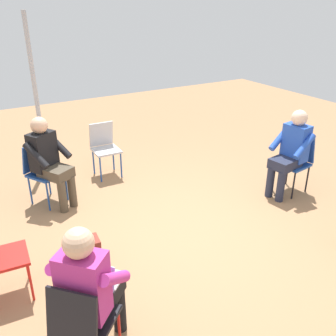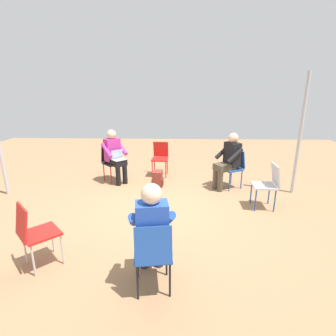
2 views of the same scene
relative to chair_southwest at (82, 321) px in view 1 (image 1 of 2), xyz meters
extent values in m
plane|color=#99704C|center=(1.57, 1.19, -0.50)|extent=(14.00, 14.00, 0.00)
cube|color=black|center=(0.05, 0.05, -0.06)|extent=(0.57, 0.57, 0.03)
cylinder|color=red|center=(0.06, 0.29, -0.29)|extent=(0.02, 0.02, 0.42)
cylinder|color=red|center=(0.29, 0.04, -0.29)|extent=(0.02, 0.02, 0.42)
cube|color=black|center=(-0.08, -0.08, 0.15)|extent=(0.33, 0.34, 0.40)
cube|color=#1E4799|center=(0.42, 2.77, -0.06)|extent=(0.55, 0.55, 0.03)
cylinder|color=#1E4799|center=(0.65, 2.71, -0.29)|extent=(0.02, 0.02, 0.42)
cylinder|color=#1E4799|center=(0.36, 2.54, -0.29)|extent=(0.02, 0.02, 0.42)
cylinder|color=#1E4799|center=(0.48, 3.00, -0.29)|extent=(0.02, 0.02, 0.42)
cylinder|color=#1E4799|center=(0.19, 2.84, -0.29)|extent=(0.02, 0.02, 0.42)
cube|color=#1E4799|center=(0.33, 2.94, 0.15)|extent=(0.38, 0.27, 0.40)
cube|color=red|center=(-0.36, 1.14, -0.06)|extent=(0.43, 0.43, 0.03)
cylinder|color=red|center=(-0.17, 1.30, -0.29)|extent=(0.02, 0.02, 0.42)
cylinder|color=red|center=(-0.20, 0.96, -0.29)|extent=(0.02, 0.02, 0.42)
cube|color=#B7B7BC|center=(1.45, 3.17, -0.06)|extent=(0.41, 0.41, 0.03)
cylinder|color=#1E4799|center=(1.61, 2.99, -0.29)|extent=(0.02, 0.02, 0.42)
cylinder|color=#1E4799|center=(1.27, 3.00, -0.29)|extent=(0.02, 0.02, 0.42)
cylinder|color=#1E4799|center=(1.62, 3.33, -0.29)|extent=(0.02, 0.02, 0.42)
cylinder|color=#1E4799|center=(1.28, 3.34, -0.29)|extent=(0.02, 0.02, 0.42)
cube|color=#B7B7BC|center=(1.46, 3.36, 0.15)|extent=(0.38, 0.10, 0.40)
cube|color=#1E4799|center=(3.57, 1.31, -0.06)|extent=(0.45, 0.45, 0.03)
cylinder|color=black|center=(3.42, 1.12, -0.29)|extent=(0.02, 0.02, 0.42)
cylinder|color=black|center=(3.37, 1.45, -0.29)|extent=(0.02, 0.02, 0.42)
cylinder|color=black|center=(3.76, 1.16, -0.29)|extent=(0.02, 0.02, 0.42)
cylinder|color=black|center=(3.71, 1.50, -0.29)|extent=(0.02, 0.02, 0.42)
cube|color=#1E4799|center=(3.76, 1.33, 0.15)|extent=(0.15, 0.39, 0.40)
cylinder|color=black|center=(0.25, 0.36, -0.27)|extent=(0.11, 0.11, 0.45)
cylinder|color=black|center=(0.38, 0.23, -0.27)|extent=(0.11, 0.11, 0.45)
cube|color=black|center=(0.19, 0.18, 0.01)|extent=(0.51, 0.51, 0.14)
cube|color=#B22D84|center=(0.05, 0.05, 0.27)|extent=(0.39, 0.40, 0.52)
sphere|color=#DBAD89|center=(0.05, 0.05, 0.63)|extent=(0.22, 0.22, 0.22)
cylinder|color=#B22D84|center=(-0.01, 0.26, 0.30)|extent=(0.35, 0.34, 0.31)
cylinder|color=#B22D84|center=(0.26, -0.03, 0.30)|extent=(0.35, 0.34, 0.31)
cube|color=#9EA0A5|center=(0.27, 0.26, 0.09)|extent=(0.37, 0.37, 0.02)
cube|color=#B2D1F2|center=(0.19, 0.18, 0.20)|extent=(0.24, 0.25, 0.20)
cylinder|color=#23283D|center=(3.23, 1.17, -0.27)|extent=(0.11, 0.11, 0.45)
cylinder|color=#23283D|center=(3.20, 1.35, -0.27)|extent=(0.11, 0.11, 0.45)
cube|color=#23283D|center=(3.38, 1.28, 0.01)|extent=(0.46, 0.36, 0.14)
cube|color=blue|center=(3.57, 1.31, 0.27)|extent=(0.27, 0.37, 0.52)
sphere|color=beige|center=(3.57, 1.31, 0.63)|extent=(0.22, 0.22, 0.22)
cylinder|color=blue|center=(3.50, 1.10, 0.30)|extent=(0.40, 0.15, 0.31)
cylinder|color=blue|center=(3.44, 1.49, 0.30)|extent=(0.40, 0.15, 0.31)
cylinder|color=#4C4233|center=(0.67, 2.51, -0.27)|extent=(0.11, 0.11, 0.45)
cylinder|color=#4C4233|center=(0.52, 2.42, -0.27)|extent=(0.11, 0.11, 0.45)
cube|color=#4C4233|center=(0.51, 2.61, 0.01)|extent=(0.47, 0.51, 0.14)
cube|color=black|center=(0.42, 2.77, 0.27)|extent=(0.40, 0.36, 0.52)
sphere|color=#DBAD89|center=(0.42, 2.77, 0.63)|extent=(0.22, 0.22, 0.22)
cylinder|color=black|center=(0.64, 2.78, 0.30)|extent=(0.27, 0.39, 0.31)
cylinder|color=black|center=(0.30, 2.59, 0.30)|extent=(0.27, 0.39, 0.31)
cube|color=maroon|center=(0.40, 1.13, -0.32)|extent=(0.30, 0.23, 0.36)
cube|color=maroon|center=(0.40, 1.13, -0.40)|extent=(0.22, 0.27, 0.16)
cylinder|color=#B2B2B7|center=(0.68, 4.05, 0.74)|extent=(0.07, 0.07, 2.47)
camera|label=1|loc=(-0.47, -2.04, 2.13)|focal=40.00mm
camera|label=2|loc=(6.01, 1.55, 1.66)|focal=28.00mm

